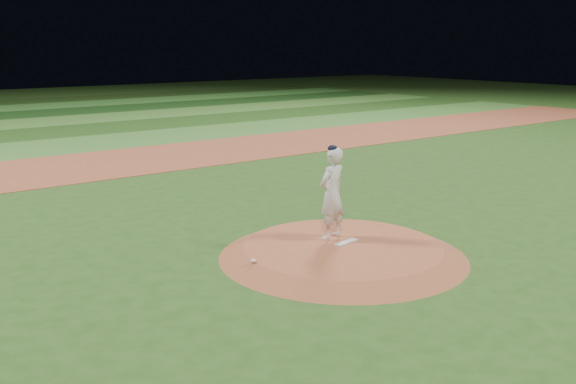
{
  "coord_description": "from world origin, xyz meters",
  "views": [
    {
      "loc": [
        -9.21,
        -10.04,
        4.63
      ],
      "look_at": [
        0.0,
        2.0,
        1.1
      ],
      "focal_mm": 40.0,
      "sensor_mm": 36.0,
      "label": 1
    }
  ],
  "objects_px": {
    "pitching_rubber": "(346,242)",
    "pitchers_mound": "(343,251)",
    "pitcher_on_mound": "(332,193)",
    "rosin_bag": "(253,261)"
  },
  "relations": [
    {
      "from": "pitching_rubber",
      "to": "pitchers_mound",
      "type": "bearing_deg",
      "value": -162.59
    },
    {
      "from": "pitcher_on_mound",
      "to": "pitching_rubber",
      "type": "bearing_deg",
      "value": -87.4
    },
    {
      "from": "pitching_rubber",
      "to": "rosin_bag",
      "type": "bearing_deg",
      "value": 166.55
    },
    {
      "from": "pitchers_mound",
      "to": "pitching_rubber",
      "type": "bearing_deg",
      "value": 26.45
    },
    {
      "from": "pitching_rubber",
      "to": "pitcher_on_mound",
      "type": "relative_size",
      "value": 0.3
    },
    {
      "from": "rosin_bag",
      "to": "pitcher_on_mound",
      "type": "bearing_deg",
      "value": 7.3
    },
    {
      "from": "pitching_rubber",
      "to": "pitcher_on_mound",
      "type": "xyz_separation_m",
      "value": [
        -0.02,
        0.49,
        1.05
      ]
    },
    {
      "from": "rosin_bag",
      "to": "pitcher_on_mound",
      "type": "height_order",
      "value": "pitcher_on_mound"
    },
    {
      "from": "pitchers_mound",
      "to": "rosin_bag",
      "type": "xyz_separation_m",
      "value": [
        -2.21,
        0.28,
        0.16
      ]
    },
    {
      "from": "rosin_bag",
      "to": "pitcher_on_mound",
      "type": "xyz_separation_m",
      "value": [
        2.38,
        0.3,
        1.03
      ]
    }
  ]
}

